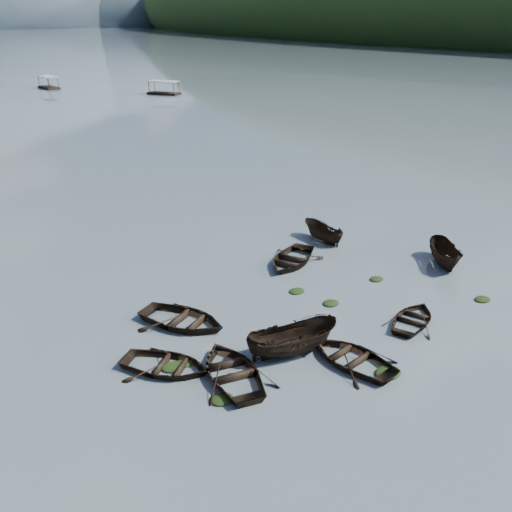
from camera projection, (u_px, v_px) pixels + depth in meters
ground_plane at (401, 379)px, 26.58m from camera, size 2400.00×2400.00×0.00m
haze_mtn_d at (102, 24)px, 875.61m from camera, size 520.00×520.00×220.00m
rowboat_0 at (166, 370)px, 27.24m from camera, size 5.31×5.50×0.93m
rowboat_1 at (233, 377)px, 26.73m from camera, size 4.47×5.56×1.02m
rowboat_2 at (292, 354)px, 28.53m from camera, size 5.13×2.86×1.87m
rowboat_3 at (352, 363)px, 27.82m from camera, size 3.98×5.08×0.96m
rowboat_4 at (413, 322)px, 31.42m from camera, size 4.75×4.15×0.82m
rowboat_5 at (444, 264)px, 38.71m from camera, size 3.95×4.58×1.72m
rowboat_6 at (183, 324)px, 31.21m from camera, size 5.65×6.21×1.05m
rowboat_7 at (291, 263)px, 38.86m from camera, size 6.18×5.66×1.05m
rowboat_8 at (322, 241)px, 42.69m from camera, size 1.49×3.93×1.51m
weed_clump_0 at (222, 400)px, 25.10m from camera, size 1.08×0.88×0.24m
weed_clump_1 at (185, 364)px, 27.71m from camera, size 0.98×0.78×0.21m
weed_clump_2 at (388, 374)px, 26.93m from camera, size 1.36×1.09×0.29m
weed_clump_3 at (331, 304)px, 33.41m from camera, size 1.01×0.85×0.22m
weed_clump_4 at (482, 300)px, 33.87m from camera, size 1.03×0.82×0.21m
weed_clump_5 at (173, 368)px, 27.39m from camera, size 1.09×0.88×0.23m
weed_clump_6 at (297, 292)px, 34.86m from camera, size 1.02×0.85×0.21m
weed_clump_7 at (376, 280)px, 36.44m from camera, size 0.96×0.77×0.21m
pontoon_centre at (49, 88)px, 128.12m from camera, size 3.28×6.84×2.54m
pontoon_right at (164, 94)px, 118.95m from camera, size 6.06×7.17×2.58m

